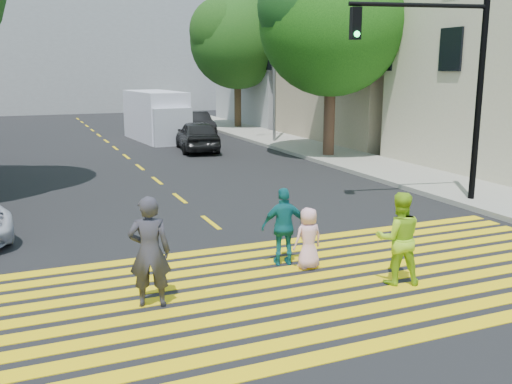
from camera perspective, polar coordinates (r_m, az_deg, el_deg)
ground at (r=9.41m, az=7.22°, el=-12.00°), size 120.00×120.00×0.00m
sidewalk_right at (r=26.10m, az=7.10°, el=3.86°), size 3.00×60.00×0.15m
crosswalk at (r=10.44m, az=3.70°, el=-9.37°), size 13.40×5.30×0.01m
lane_line at (r=30.46m, az=-14.34°, el=4.63°), size 0.12×34.40×0.01m
building_right_tan at (r=32.75m, az=13.97°, el=13.93°), size 10.00×10.00×10.00m
building_right_grey at (r=42.13m, az=4.81°, el=13.79°), size 10.00×10.00×10.00m
backdrop_block at (r=55.61m, az=-18.74°, el=13.86°), size 30.00×8.00×12.00m
tree_right_near at (r=25.12m, az=7.77°, el=17.20°), size 7.42×6.97×8.95m
tree_right_far at (r=37.25m, az=-1.79°, el=15.31°), size 6.72×6.23×8.63m
pedestrian_man at (r=9.47m, az=-10.59°, el=-5.90°), size 0.78×0.62×1.87m
pedestrian_woman at (r=10.61m, az=14.07°, el=-4.52°), size 1.01×0.90×1.71m
pedestrian_child at (r=11.18m, az=5.25°, el=-4.63°), size 0.62×0.43×1.22m
pedestrian_extra at (r=11.33m, az=2.85°, el=-3.47°), size 0.97×0.56×1.56m
dark_car_near at (r=27.30m, az=-5.88°, el=5.65°), size 2.36×4.52×1.47m
silver_car at (r=36.77m, az=-10.46°, el=7.03°), size 2.28×4.49×1.25m
dark_car_parked at (r=33.76m, az=-5.97°, el=6.81°), size 1.69×4.21×1.36m
white_van at (r=31.47m, az=-9.83°, el=7.36°), size 2.56×5.76×2.64m
traffic_signal at (r=16.77m, az=18.42°, el=11.50°), size 3.95×1.03×5.88m
street_lamp at (r=29.61m, az=1.61°, el=14.03°), size 1.87×0.53×8.30m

